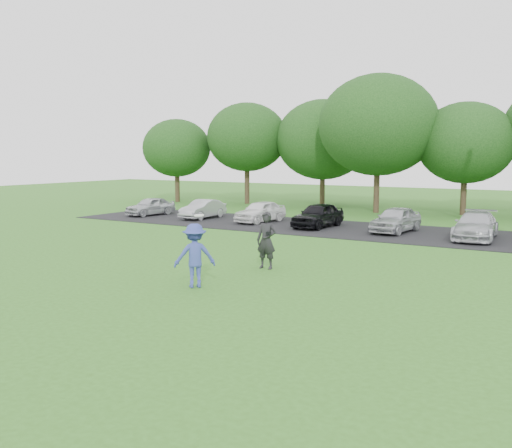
{
  "coord_description": "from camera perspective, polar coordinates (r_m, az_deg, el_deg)",
  "views": [
    {
      "loc": [
        9.99,
        -13.12,
        3.68
      ],
      "look_at": [
        0.0,
        3.5,
        1.3
      ],
      "focal_mm": 40.0,
      "sensor_mm": 36.0,
      "label": 1
    }
  ],
  "objects": [
    {
      "name": "frisbee_player",
      "position": [
        15.89,
        -6.15,
        -3.15
      ],
      "size": [
        1.29,
        1.27,
        2.05
      ],
      "color": "#37449C",
      "rests_on": "ground"
    },
    {
      "name": "parked_cars",
      "position": [
        27.74,
        11.94,
        0.49
      ],
      "size": [
        27.87,
        4.35,
        1.22
      ],
      "color": "#B9BCC1",
      "rests_on": "parking_lot"
    },
    {
      "name": "tree_row",
      "position": [
        36.88,
        17.91,
        8.57
      ],
      "size": [
        42.39,
        9.85,
        8.64
      ],
      "color": "#38281C",
      "rests_on": "ground"
    },
    {
      "name": "parking_lot",
      "position": [
        28.2,
        9.99,
        -0.58
      ],
      "size": [
        32.0,
        6.5,
        0.03
      ],
      "primitive_type": "cube",
      "color": "black",
      "rests_on": "ground"
    },
    {
      "name": "ground",
      "position": [
        16.89,
        -6.16,
        -5.63
      ],
      "size": [
        100.0,
        100.0,
        0.0
      ],
      "primitive_type": "plane",
      "color": "#34671D",
      "rests_on": "ground"
    },
    {
      "name": "camera_bystander",
      "position": [
        18.35,
        1.05,
        -1.65
      ],
      "size": [
        0.69,
        0.47,
        1.84
      ],
      "color": "black",
      "rests_on": "ground"
    }
  ]
}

